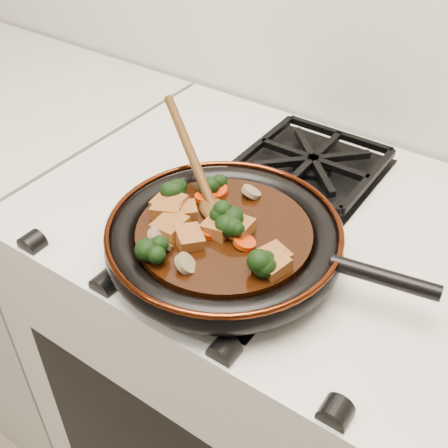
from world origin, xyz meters
The scene contains 31 objects.
stove centered at (0.00, 1.69, 0.45)m, with size 0.76×0.60×0.90m, color beige.
burner_grate_front centered at (0.00, 1.55, 0.91)m, with size 0.23×0.23×0.03m, color black, non-canonical shape.
burner_grate_back centered at (0.00, 1.83, 0.91)m, with size 0.23×0.23×0.03m, color black, non-canonical shape.
skillet centered at (0.01, 1.55, 0.94)m, with size 0.46×0.34×0.05m.
braising_sauce centered at (0.00, 1.55, 0.95)m, with size 0.25×0.25×0.02m, color black.
tofu_cube_0 centered at (-0.02, 1.50, 0.97)m, with size 0.04×0.03×0.02m, color brown.
tofu_cube_1 centered at (-0.06, 1.54, 0.97)m, with size 0.04×0.03×0.02m, color brown.
tofu_cube_2 centered at (-0.08, 1.53, 0.97)m, with size 0.04×0.04×0.02m, color brown.
tofu_cube_3 centered at (-0.05, 1.50, 0.97)m, with size 0.04×0.04×0.02m, color brown.
tofu_cube_4 centered at (0.02, 1.55, 0.97)m, with size 0.04×0.04×0.02m, color brown.
tofu_cube_5 centered at (0.00, 1.54, 0.97)m, with size 0.04×0.04×0.02m, color brown.
tofu_cube_6 centered at (0.09, 1.53, 0.97)m, with size 0.03×0.04×0.02m, color brown.
tofu_cube_7 centered at (0.10, 1.52, 0.97)m, with size 0.04×0.04×0.02m, color brown.
tofu_cube_8 centered at (-0.09, 1.54, 0.97)m, with size 0.04×0.04×0.02m, color brown.
broccoli_floret_0 centered at (-0.04, 1.45, 0.97)m, with size 0.06×0.06×0.05m, color black, non-canonical shape.
broccoli_floret_1 centered at (-0.07, 1.61, 0.97)m, with size 0.05×0.05×0.05m, color black, non-canonical shape.
broccoli_floret_2 centered at (0.09, 1.51, 0.97)m, with size 0.06×0.06×0.06m, color black, non-canonical shape.
broccoli_floret_3 centered at (-0.09, 1.57, 0.97)m, with size 0.06×0.06×0.05m, color black, non-canonical shape.
broccoli_floret_4 centered at (0.02, 1.55, 0.97)m, with size 0.06×0.06×0.05m, color black, non-canonical shape.
broccoli_floret_5 centered at (0.00, 1.55, 0.97)m, with size 0.06×0.06×0.06m, color black, non-canonical shape.
carrot_coin_0 centered at (-0.01, 1.53, 0.96)m, with size 0.03×0.03×0.01m, color #A92704.
carrot_coin_1 centered at (-0.05, 1.53, 0.96)m, with size 0.03×0.03×0.01m, color #A92704.
carrot_coin_2 centered at (0.09, 1.52, 0.96)m, with size 0.03×0.03×0.01m, color #A92704.
carrot_coin_3 centered at (0.05, 1.54, 0.96)m, with size 0.03×0.03×0.01m, color #A92704.
carrot_coin_4 centered at (-0.06, 1.59, 0.96)m, with size 0.03×0.03×0.01m, color #A92704.
carrot_coin_5 centered at (-0.05, 1.61, 0.96)m, with size 0.03×0.03×0.01m, color #A92704.
mushroom_slice_0 centered at (-0.05, 1.48, 0.97)m, with size 0.04×0.04×0.01m, color #7B6547.
mushroom_slice_1 centered at (-0.01, 1.64, 0.97)m, with size 0.03×0.03×0.01m, color #7B6547.
mushroom_slice_2 centered at (-0.04, 1.47, 0.97)m, with size 0.03×0.03×0.01m, color #7B6547.
mushroom_slice_3 centered at (0.01, 1.46, 0.97)m, with size 0.03×0.03×0.01m, color #7B6547.
wooden_spoon centered at (-0.08, 1.61, 0.98)m, with size 0.14×0.11×0.23m.
Camera 1 is at (0.34, 1.06, 1.46)m, focal length 45.00 mm.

